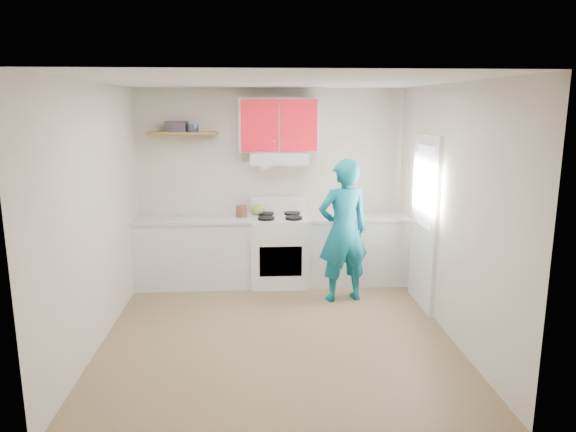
{
  "coord_description": "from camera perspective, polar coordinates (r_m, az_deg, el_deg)",
  "views": [
    {
      "loc": [
        -0.21,
        -5.21,
        2.38
      ],
      "look_at": [
        0.15,
        0.55,
        1.15
      ],
      "focal_mm": 32.64,
      "sensor_mm": 36.0,
      "label": 1
    }
  ],
  "objects": [
    {
      "name": "tin",
      "position": [
        6.98,
        -10.39,
        9.42
      ],
      "size": [
        0.17,
        0.17,
        0.1
      ],
      "primitive_type": "cylinder",
      "rotation": [
        0.0,
        0.0,
        -0.04
      ],
      "color": "#333D4C",
      "rests_on": "shelf"
    },
    {
      "name": "right_wall",
      "position": [
        5.69,
        17.18,
        0.54
      ],
      "size": [
        0.04,
        3.8,
        2.6
      ],
      "primitive_type": "cube",
      "color": "beige",
      "rests_on": "floor"
    },
    {
      "name": "front_wall",
      "position": [
        3.49,
        0.04,
        -5.99
      ],
      "size": [
        3.6,
        0.04,
        2.6
      ],
      "primitive_type": "cube",
      "color": "beige",
      "rests_on": "floor"
    },
    {
      "name": "shelf",
      "position": [
        7.04,
        -11.38,
        8.86
      ],
      "size": [
        0.9,
        0.3,
        0.04
      ],
      "primitive_type": "cube",
      "color": "brown",
      "rests_on": "back_wall"
    },
    {
      "name": "left_wall",
      "position": [
        5.56,
        -20.12,
        0.07
      ],
      "size": [
        0.04,
        3.8,
        2.6
      ],
      "primitive_type": "cube",
      "color": "beige",
      "rests_on": "floor"
    },
    {
      "name": "range_hood",
      "position": [
        6.94,
        -1.0,
        6.35
      ],
      "size": [
        0.76,
        0.44,
        0.15
      ],
      "primitive_type": "cube",
      "color": "silver",
      "rests_on": "back_wall"
    },
    {
      "name": "back_wall",
      "position": [
        7.2,
        -1.86,
        3.39
      ],
      "size": [
        3.6,
        0.04,
        2.6
      ],
      "primitive_type": "cube",
      "color": "beige",
      "rests_on": "floor"
    },
    {
      "name": "counter_right",
      "position": [
        7.21,
        7.37,
        -3.61
      ],
      "size": [
        1.32,
        0.6,
        0.9
      ],
      "primitive_type": "cube",
      "color": "silver",
      "rests_on": "floor"
    },
    {
      "name": "door",
      "position": [
        6.38,
        14.63,
        -0.63
      ],
      "size": [
        0.05,
        0.85,
        2.05
      ],
      "primitive_type": "cube",
      "color": "white",
      "rests_on": "floor"
    },
    {
      "name": "silicone_mat",
      "position": [
        7.12,
        10.46,
        -0.16
      ],
      "size": [
        0.31,
        0.27,
        0.01
      ],
      "primitive_type": "cube",
      "rotation": [
        0.0,
        0.0,
        -0.16
      ],
      "color": "#B0121A",
      "rests_on": "counter_right"
    },
    {
      "name": "floor",
      "position": [
        5.74,
        -1.18,
        -12.5
      ],
      "size": [
        3.8,
        3.8,
        0.0
      ],
      "primitive_type": "plane",
      "color": "brown",
      "rests_on": "ground"
    },
    {
      "name": "crock",
      "position": [
        6.96,
        -5.08,
        0.44
      ],
      "size": [
        0.15,
        0.15,
        0.18
      ],
      "primitive_type": "cylinder",
      "rotation": [
        0.0,
        0.0,
        0.06
      ],
      "color": "brown",
      "rests_on": "counter_left"
    },
    {
      "name": "kettle",
      "position": [
        7.09,
        -3.32,
        0.7
      ],
      "size": [
        0.22,
        0.22,
        0.14
      ],
      "primitive_type": "ellipsoid",
      "rotation": [
        0.0,
        0.0,
        0.41
      ],
      "color": "olive",
      "rests_on": "stove"
    },
    {
      "name": "cutting_board",
      "position": [
        7.08,
        4.76,
        -0.01
      ],
      "size": [
        0.36,
        0.28,
        0.02
      ],
      "primitive_type": "cube",
      "rotation": [
        0.0,
        0.0,
        0.14
      ],
      "color": "olive",
      "rests_on": "counter_right"
    },
    {
      "name": "books",
      "position": [
        7.03,
        -12.02,
        9.53
      ],
      "size": [
        0.28,
        0.22,
        0.14
      ],
      "primitive_type": "cube",
      "rotation": [
        0.0,
        0.0,
        -0.12
      ],
      "color": "#433B41",
      "rests_on": "shelf"
    },
    {
      "name": "ceiling",
      "position": [
        5.22,
        -1.31,
        14.43
      ],
      "size": [
        3.6,
        3.8,
        0.04
      ],
      "primitive_type": "cube",
      "color": "white",
      "rests_on": "floor"
    },
    {
      "name": "door_glass",
      "position": [
        6.3,
        14.6,
        3.14
      ],
      "size": [
        0.01,
        0.55,
        0.95
      ],
      "primitive_type": "cube",
      "color": "white",
      "rests_on": "door"
    },
    {
      "name": "person",
      "position": [
        6.39,
        6.03,
        -1.64
      ],
      "size": [
        0.72,
        0.56,
        1.76
      ],
      "primitive_type": "imported",
      "rotation": [
        0.0,
        0.0,
        3.37
      ],
      "color": "#0D677A",
      "rests_on": "floor"
    },
    {
      "name": "upper_cabinets",
      "position": [
        6.96,
        -1.03,
        9.88
      ],
      "size": [
        1.02,
        0.33,
        0.7
      ],
      "primitive_type": "cube",
      "color": "red",
      "rests_on": "back_wall"
    },
    {
      "name": "stove",
      "position": [
        7.06,
        -0.92,
        -3.76
      ],
      "size": [
        0.76,
        0.65,
        0.92
      ],
      "primitive_type": "cube",
      "color": "white",
      "rests_on": "floor"
    },
    {
      "name": "counter_left",
      "position": [
        7.13,
        -10.14,
        -3.88
      ],
      "size": [
        1.52,
        0.6,
        0.9
      ],
      "primitive_type": "cube",
      "color": "silver",
      "rests_on": "floor"
    }
  ]
}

